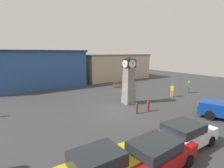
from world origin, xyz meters
The scene contains 12 objects.
ground_plane centered at (0.00, 0.00, 0.00)m, with size 68.13×68.13×0.00m, color #38383A.
clock_tower centered at (2.49, 1.45, 2.58)m, with size 1.44×1.38×5.24m.
bollard_near_tower centered at (1.10, -1.61, 0.52)m, with size 0.24×0.24×1.02m.
bollard_mid_row centered at (2.46, -1.73, 0.56)m, with size 0.24×0.24×1.10m.
car_navy_sedan centered at (-6.08, -7.78, 0.82)m, with size 3.94×2.04×1.63m.
car_near_tower centered at (-3.23, -8.27, 0.78)m, with size 4.31×2.29×1.52m.
car_by_building centered at (-0.18, -7.68, 0.78)m, with size 4.03×2.13×1.52m.
bench centered at (6.71, 9.96, 0.52)m, with size 1.67×0.79×0.90m.
pedestrian_near_bench centered at (13.00, 1.10, 1.01)m, with size 0.45×0.45×1.75m.
pedestrian_by_cars centered at (9.09, 0.79, 0.95)m, with size 0.34×0.45×1.66m.
warehouse_blue_far centered at (-4.90, 19.17, 3.05)m, with size 16.41×12.04×6.08m.
storefront_low_left centered at (11.48, 18.19, 2.67)m, with size 15.44×7.63×5.31m.
Camera 1 is at (-9.26, -13.70, 5.66)m, focal length 28.00 mm.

